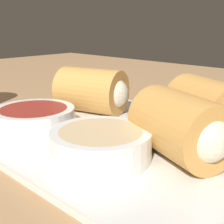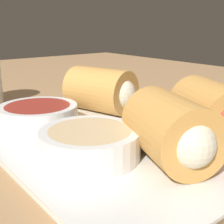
# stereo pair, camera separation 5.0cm
# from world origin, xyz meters

# --- Properties ---
(table_surface) EXTENTS (1.80, 1.40, 0.02)m
(table_surface) POSITION_xyz_m (0.00, 0.00, 0.01)
(table_surface) COLOR #A87F54
(table_surface) RESTS_ON ground
(serving_plate) EXTENTS (0.35, 0.26, 0.01)m
(serving_plate) POSITION_xyz_m (-0.04, -0.00, 0.03)
(serving_plate) COLOR silver
(serving_plate) RESTS_ON table_surface
(roll_front_left) EXTENTS (0.11, 0.10, 0.06)m
(roll_front_left) POSITION_xyz_m (-0.12, -0.08, 0.07)
(roll_front_left) COLOR #D19347
(roll_front_left) RESTS_ON serving_plate
(roll_front_right) EXTENTS (0.11, 0.09, 0.06)m
(roll_front_right) POSITION_xyz_m (-0.14, 0.01, 0.07)
(roll_front_right) COLOR #D19347
(roll_front_right) RESTS_ON serving_plate
(roll_back_left) EXTENTS (0.11, 0.09, 0.06)m
(roll_back_left) POSITION_xyz_m (0.04, -0.05, 0.07)
(roll_back_left) COLOR #D19347
(roll_back_left) RESTS_ON serving_plate
(dipping_bowl_near) EXTENTS (0.10, 0.10, 0.03)m
(dipping_bowl_near) POSITION_xyz_m (-0.08, 0.06, 0.05)
(dipping_bowl_near) COLOR white
(dipping_bowl_near) RESTS_ON serving_plate
(dipping_bowl_far) EXTENTS (0.10, 0.10, 0.03)m
(dipping_bowl_far) POSITION_xyz_m (0.04, 0.06, 0.05)
(dipping_bowl_far) COLOR white
(dipping_bowl_far) RESTS_ON serving_plate
(spoon) EXTENTS (0.17, 0.03, 0.01)m
(spoon) POSITION_xyz_m (-0.04, -0.16, 0.03)
(spoon) COLOR silver
(spoon) RESTS_ON table_surface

